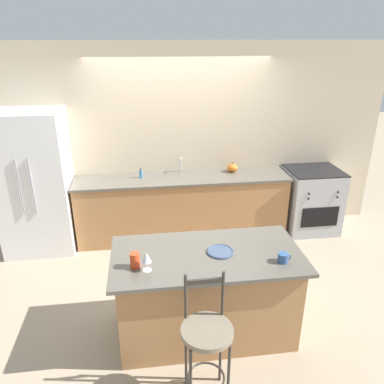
% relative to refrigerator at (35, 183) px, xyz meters
% --- Properties ---
extents(ground_plane, '(18.00, 18.00, 0.00)m').
position_rel_refrigerator_xyz_m(ground_plane, '(1.97, -0.29, -0.95)').
color(ground_plane, tan).
extents(wall_back, '(6.00, 0.07, 2.70)m').
position_rel_refrigerator_xyz_m(wall_back, '(1.97, 0.38, 0.40)').
color(wall_back, beige).
rests_on(wall_back, ground_plane).
extents(back_counter, '(3.01, 0.65, 0.92)m').
position_rel_refrigerator_xyz_m(back_counter, '(1.97, 0.07, -0.49)').
color(back_counter, '#A87547').
rests_on(back_counter, ground_plane).
extents(sink_faucet, '(0.02, 0.13, 0.22)m').
position_rel_refrigerator_xyz_m(sink_faucet, '(1.97, 0.26, 0.10)').
color(sink_faucet, '#ADAFB5').
rests_on(sink_faucet, back_counter).
extents(kitchen_island, '(1.76, 0.89, 0.90)m').
position_rel_refrigerator_xyz_m(kitchen_island, '(1.97, -1.93, -0.50)').
color(kitchen_island, '#A87547').
rests_on(kitchen_island, ground_plane).
extents(refrigerator, '(0.90, 0.74, 1.91)m').
position_rel_refrigerator_xyz_m(refrigerator, '(0.00, 0.00, 0.00)').
color(refrigerator, white).
rests_on(refrigerator, ground_plane).
extents(oven_range, '(0.76, 0.70, 0.95)m').
position_rel_refrigerator_xyz_m(oven_range, '(3.90, 0.02, -0.48)').
color(oven_range, '#ADAFB5').
rests_on(oven_range, ground_plane).
extents(bar_stool_near, '(0.40, 0.40, 1.11)m').
position_rel_refrigerator_xyz_m(bar_stool_near, '(1.85, -2.66, -0.37)').
color(bar_stool_near, '#332D28').
rests_on(bar_stool_near, ground_plane).
extents(dinner_plate, '(0.25, 0.25, 0.02)m').
position_rel_refrigerator_xyz_m(dinner_plate, '(2.10, -1.92, -0.04)').
color(dinner_plate, '#425170').
rests_on(dinner_plate, kitchen_island).
extents(wine_glass, '(0.08, 0.08, 0.18)m').
position_rel_refrigerator_xyz_m(wine_glass, '(1.42, -2.12, 0.08)').
color(wine_glass, white).
rests_on(wine_glass, kitchen_island).
extents(coffee_mug, '(0.12, 0.09, 0.09)m').
position_rel_refrigerator_xyz_m(coffee_mug, '(2.62, -2.15, -0.01)').
color(coffee_mug, '#335689').
rests_on(coffee_mug, kitchen_island).
extents(tumbler_cup, '(0.08, 0.08, 0.14)m').
position_rel_refrigerator_xyz_m(tumbler_cup, '(1.32, -2.06, 0.02)').
color(tumbler_cup, red).
rests_on(tumbler_cup, kitchen_island).
extents(pumpkin_decoration, '(0.15, 0.15, 0.14)m').
position_rel_refrigerator_xyz_m(pumpkin_decoration, '(2.71, 0.18, 0.03)').
color(pumpkin_decoration, orange).
rests_on(pumpkin_decoration, back_counter).
extents(soap_bottle, '(0.04, 0.04, 0.14)m').
position_rel_refrigerator_xyz_m(soap_bottle, '(1.39, 0.11, 0.02)').
color(soap_bottle, teal).
rests_on(soap_bottle, back_counter).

